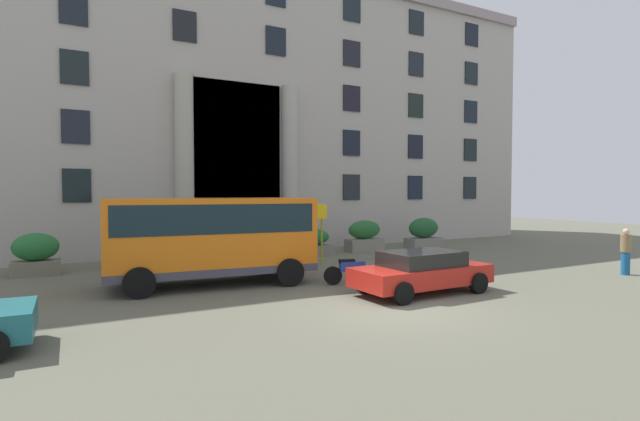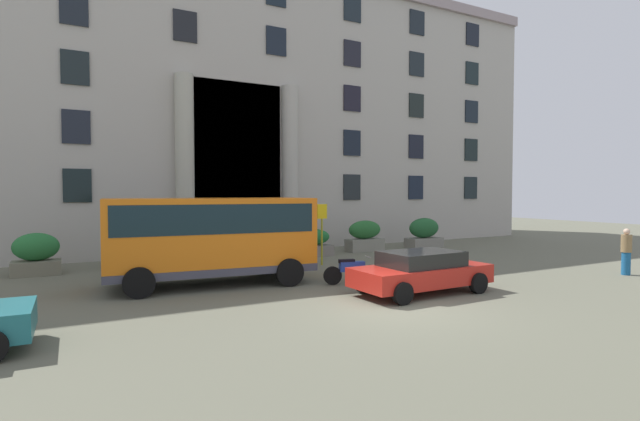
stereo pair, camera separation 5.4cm
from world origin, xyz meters
The scene contains 12 objects.
ground_plane centered at (0.00, 0.00, -0.06)m, with size 80.00×64.00×0.12m, color #616150.
office_building_facade centered at (0.00, 17.48, 7.50)m, with size 40.23×9.68×15.01m.
orange_minibus centered at (-3.26, 5.50, 1.68)m, with size 6.68×3.25×2.83m.
bus_stop_sign centered at (1.93, 7.45, 1.57)m, with size 0.44×0.08×2.53m.
hedge_planter_west centered at (9.88, 10.32, 0.78)m, with size 2.02×0.95×1.61m.
hedge_planter_far_east centered at (-8.36, 10.36, 0.74)m, with size 1.60×0.99×1.54m.
hedge_planter_east centered at (2.90, 10.13, 0.62)m, with size 1.85×0.96×1.28m.
hedge_planter_entrance_left centered at (-5.03, 10.89, 0.66)m, with size 1.94×0.92×1.36m.
hedge_planter_entrance_right centered at (6.10, 10.48, 0.76)m, with size 1.96×0.81×1.57m.
parked_coupe_end centered at (1.88, 1.21, 0.66)m, with size 4.32×2.06×1.26m.
scooter_by_planter centered at (0.80, 3.43, 0.45)m, with size 1.88×0.71×0.89m.
pedestrian_woman_dark_dress centered at (10.55, 0.08, 0.85)m, with size 0.36×0.36×1.70m.
Camera 2 is at (-7.57, -9.80, 3.03)m, focal length 26.85 mm.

